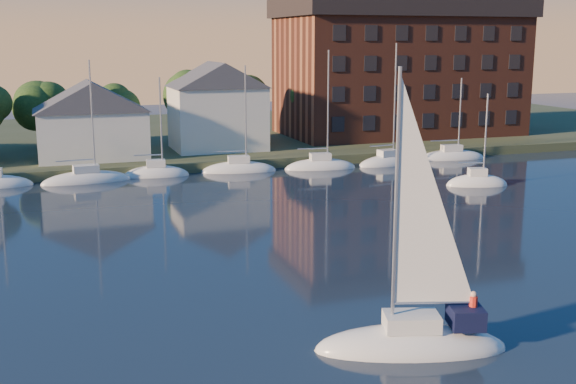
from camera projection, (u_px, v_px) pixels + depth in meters
name	position (u px, v px, depth m)	size (l,w,h in m)	color
shoreline_land	(130.00, 142.00, 95.02)	(160.00, 50.00, 2.00)	#374126
wooden_dock	(158.00, 172.00, 73.75)	(120.00, 3.00, 1.00)	brown
clubhouse_centre	(91.00, 119.00, 75.40)	(11.55, 8.40, 8.08)	silver
clubhouse_east	(217.00, 105.00, 81.53)	(10.50, 8.40, 9.80)	silver
condo_block	(399.00, 66.00, 94.55)	(31.00, 17.00, 17.40)	brown
tree_line	(158.00, 93.00, 83.08)	(93.40, 5.40, 8.90)	#3C281B
moored_fleet	(122.00, 178.00, 69.68)	(79.50, 2.40, 12.05)	silver
hero_sailboat	(414.00, 337.00, 31.31)	(8.85, 5.03, 13.28)	silver
drifting_sailboat_right	(477.00, 185.00, 66.70)	(6.06, 3.47, 9.57)	silver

